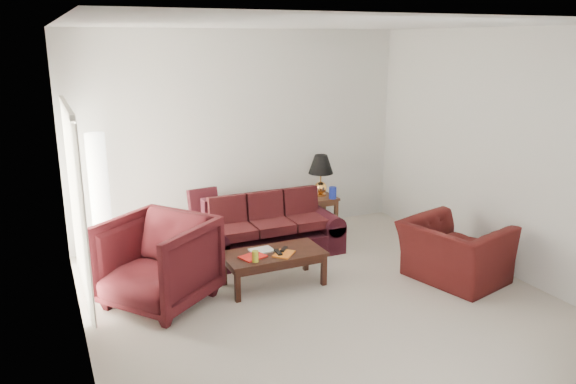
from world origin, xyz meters
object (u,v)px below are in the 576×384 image
object	(u,v)px
armchair_left	(158,262)
coffee_table	(274,269)
sofa	(270,227)
floor_lamp	(100,199)
armchair_right	(454,252)
end_table	(318,213)

from	to	relation	value
armchair_left	coffee_table	distance (m)	1.38
sofa	floor_lamp	distance (m)	2.23
floor_lamp	armchair_left	world-z (taller)	floor_lamp
floor_lamp	coffee_table	distance (m)	2.43
sofa	armchair_right	distance (m)	2.41
armchair_left	armchair_right	bearing A→B (deg)	38.35
end_table	armchair_right	xyz separation A→B (m)	(0.64, -2.36, 0.10)
floor_lamp	armchair_left	bearing A→B (deg)	-74.36
coffee_table	end_table	bearing A→B (deg)	63.89
armchair_left	armchair_right	xyz separation A→B (m)	(3.41, -0.84, -0.13)
armchair_left	armchair_right	distance (m)	3.51
armchair_right	sofa	bearing A→B (deg)	30.98
coffee_table	armchair_right	bearing A→B (deg)	-4.99
end_table	coffee_table	size ratio (longest dim) A/B	0.45
sofa	coffee_table	distance (m)	0.99
end_table	floor_lamp	size ratio (longest dim) A/B	0.30
armchair_left	end_table	bearing A→B (deg)	80.99
end_table	coffee_table	distance (m)	2.13
floor_lamp	armchair_left	distance (m)	1.57
floor_lamp	armchair_right	bearing A→B (deg)	-31.14
coffee_table	floor_lamp	bearing A→B (deg)	154.58
sofa	floor_lamp	world-z (taller)	floor_lamp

